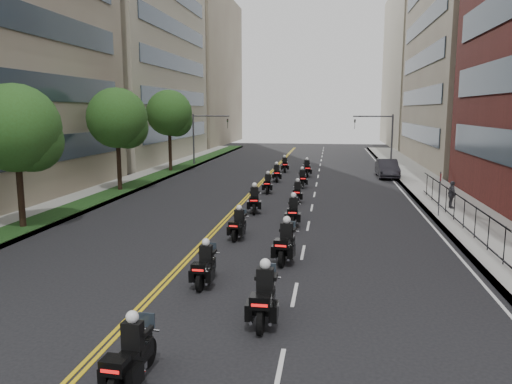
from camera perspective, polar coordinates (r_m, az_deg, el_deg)
ground at (r=13.13m, az=-12.11°, el=-18.38°), size 160.00×160.00×0.00m
sidewalk_right at (r=37.15m, az=20.39°, el=-0.49°), size 4.00×90.00×0.15m
sidewalk_left at (r=39.81m, az=-15.73°, el=0.37°), size 4.00×90.00×0.15m
grass_strip at (r=39.47m, az=-14.68°, el=0.48°), size 2.00×90.00×0.04m
building_right_tan at (r=61.95m, az=25.69°, el=16.79°), size 15.11×28.00×30.00m
building_right_far at (r=90.76m, az=19.96°, el=13.22°), size 15.00×28.00×26.00m
building_left_mid at (r=65.34m, az=-16.20°, el=18.66°), size 16.11×28.00×34.00m
building_left_far at (r=92.90m, az=-8.19°, el=13.58°), size 16.00×28.00×26.00m
iron_fence at (r=24.37m, az=24.38°, el=-3.71°), size 0.05×28.00×1.50m
street_trees at (r=33.20m, az=-19.14°, el=7.25°), size 4.40×38.40×7.98m
traffic_signal_right at (r=53.15m, az=14.27°, el=6.55°), size 4.09×0.20×5.60m
traffic_signal_left at (r=54.66m, az=-6.19°, el=6.85°), size 4.09×0.20×5.60m
motorcycle_0 at (r=11.92m, az=-14.10°, el=-17.86°), size 0.57×2.31×1.71m
motorcycle_1 at (r=14.61m, az=0.97°, el=-12.03°), size 0.58×2.53×1.87m
motorcycle_2 at (r=17.70m, az=-5.83°, el=-8.51°), size 0.51×2.22×1.64m
motorcycle_3 at (r=20.22m, az=3.43°, el=-5.94°), size 0.71×2.51×1.85m
motorcycle_4 at (r=23.78m, az=-2.02°, el=-3.83°), size 0.58×2.18×1.61m
motorcycle_5 at (r=26.53m, az=4.29°, el=-2.35°), size 0.55×2.35×1.74m
motorcycle_6 at (r=29.76m, az=-0.19°, el=-1.00°), size 0.70×2.42×1.78m
motorcycle_7 at (r=33.15m, az=4.76°, el=-0.09°), size 0.49×2.16×1.60m
motorcycle_8 at (r=36.80m, az=1.36°, el=0.89°), size 0.53×2.18×1.61m
motorcycle_9 at (r=39.59m, az=5.32°, el=1.47°), size 0.65×2.21×1.63m
motorcycle_10 at (r=42.64m, az=2.37°, el=2.10°), size 0.69×2.27×1.68m
motorcycle_11 at (r=46.02m, az=5.84°, el=2.63°), size 0.68×2.37×1.75m
motorcycle_12 at (r=49.30m, az=3.29°, el=3.07°), size 0.69×2.25×1.66m
parked_sedan at (r=46.65m, az=14.77°, el=2.62°), size 1.81×5.01×1.64m
pedestrian_c at (r=32.44m, az=21.47°, el=-0.29°), size 0.54×1.03×1.67m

